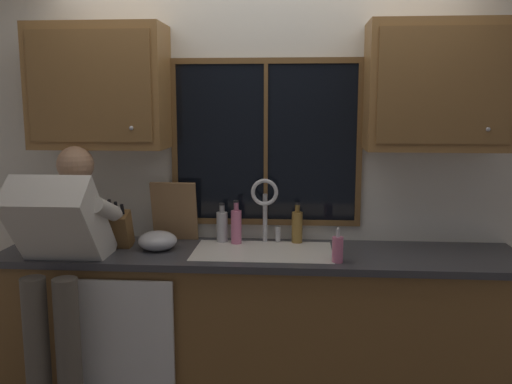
{
  "coord_description": "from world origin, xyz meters",
  "views": [
    {
      "loc": [
        0.22,
        -3.4,
        1.77
      ],
      "look_at": [
        -0.02,
        -0.3,
        1.27
      ],
      "focal_mm": 38.84,
      "sensor_mm": 36.0,
      "label": 1
    }
  ],
  "objects_px": {
    "bottle_amber_small": "(236,226)",
    "mixing_bowl": "(158,241)",
    "knife_block": "(120,230)",
    "bottle_tall_clear": "(222,226)",
    "person_standing": "(61,257)",
    "bottle_green_glass": "(297,226)",
    "soap_dispenser": "(338,249)",
    "cutting_board": "(174,211)"
  },
  "relations": [
    {
      "from": "cutting_board",
      "to": "person_standing",
      "type": "bearing_deg",
      "value": -135.23
    },
    {
      "from": "person_standing",
      "to": "bottle_green_glass",
      "type": "relative_size",
      "value": 6.1
    },
    {
      "from": "knife_block",
      "to": "bottle_tall_clear",
      "type": "height_order",
      "value": "knife_block"
    },
    {
      "from": "soap_dispenser",
      "to": "cutting_board",
      "type": "bearing_deg",
      "value": 157.65
    },
    {
      "from": "bottle_amber_small",
      "to": "mixing_bowl",
      "type": "bearing_deg",
      "value": -159.35
    },
    {
      "from": "person_standing",
      "to": "soap_dispenser",
      "type": "relative_size",
      "value": 7.85
    },
    {
      "from": "person_standing",
      "to": "soap_dispenser",
      "type": "height_order",
      "value": "person_standing"
    },
    {
      "from": "mixing_bowl",
      "to": "soap_dispenser",
      "type": "xyz_separation_m",
      "value": [
        1.03,
        -0.19,
        0.02
      ]
    },
    {
      "from": "cutting_board",
      "to": "bottle_amber_small",
      "type": "distance_m",
      "value": 0.4
    },
    {
      "from": "bottle_tall_clear",
      "to": "person_standing",
      "type": "bearing_deg",
      "value": -148.35
    },
    {
      "from": "person_standing",
      "to": "mixing_bowl",
      "type": "distance_m",
      "value": 0.54
    },
    {
      "from": "cutting_board",
      "to": "bottle_tall_clear",
      "type": "bearing_deg",
      "value": -1.6
    },
    {
      "from": "soap_dispenser",
      "to": "bottle_green_glass",
      "type": "relative_size",
      "value": 0.78
    },
    {
      "from": "cutting_board",
      "to": "bottle_green_glass",
      "type": "bearing_deg",
      "value": 0.21
    },
    {
      "from": "soap_dispenser",
      "to": "bottle_green_glass",
      "type": "xyz_separation_m",
      "value": [
        -0.22,
        0.4,
        0.03
      ]
    },
    {
      "from": "bottle_tall_clear",
      "to": "bottle_amber_small",
      "type": "relative_size",
      "value": 0.91
    },
    {
      "from": "knife_block",
      "to": "soap_dispenser",
      "type": "distance_m",
      "value": 1.28
    },
    {
      "from": "person_standing",
      "to": "cutting_board",
      "type": "bearing_deg",
      "value": 44.77
    },
    {
      "from": "cutting_board",
      "to": "mixing_bowl",
      "type": "relative_size",
      "value": 1.66
    },
    {
      "from": "person_standing",
      "to": "cutting_board",
      "type": "relative_size",
      "value": 4.05
    },
    {
      "from": "knife_block",
      "to": "mixing_bowl",
      "type": "xyz_separation_m",
      "value": [
        0.23,
        -0.02,
        -0.06
      ]
    },
    {
      "from": "bottle_green_glass",
      "to": "person_standing",
      "type": "bearing_deg",
      "value": -158.12
    },
    {
      "from": "mixing_bowl",
      "to": "bottle_tall_clear",
      "type": "xyz_separation_m",
      "value": [
        0.35,
        0.21,
        0.05
      ]
    },
    {
      "from": "knife_block",
      "to": "soap_dispenser",
      "type": "height_order",
      "value": "knife_block"
    },
    {
      "from": "bottle_green_glass",
      "to": "soap_dispenser",
      "type": "bearing_deg",
      "value": -61.63
    },
    {
      "from": "person_standing",
      "to": "soap_dispenser",
      "type": "xyz_separation_m",
      "value": [
        1.49,
        0.11,
        0.05
      ]
    },
    {
      "from": "knife_block",
      "to": "mixing_bowl",
      "type": "relative_size",
      "value": 1.41
    },
    {
      "from": "bottle_green_glass",
      "to": "bottle_amber_small",
      "type": "bearing_deg",
      "value": -172.31
    },
    {
      "from": "knife_block",
      "to": "soap_dispenser",
      "type": "xyz_separation_m",
      "value": [
        1.26,
        -0.21,
        -0.03
      ]
    },
    {
      "from": "person_standing",
      "to": "bottle_green_glass",
      "type": "bearing_deg",
      "value": 21.88
    },
    {
      "from": "mixing_bowl",
      "to": "person_standing",
      "type": "bearing_deg",
      "value": -147.32
    },
    {
      "from": "person_standing",
      "to": "knife_block",
      "type": "distance_m",
      "value": 0.4
    },
    {
      "from": "bottle_green_glass",
      "to": "bottle_tall_clear",
      "type": "distance_m",
      "value": 0.46
    },
    {
      "from": "person_standing",
      "to": "cutting_board",
      "type": "distance_m",
      "value": 0.74
    },
    {
      "from": "mixing_bowl",
      "to": "soap_dispenser",
      "type": "height_order",
      "value": "soap_dispenser"
    },
    {
      "from": "bottle_amber_small",
      "to": "bottle_green_glass",
      "type": "bearing_deg",
      "value": 7.69
    },
    {
      "from": "soap_dispenser",
      "to": "bottle_amber_small",
      "type": "distance_m",
      "value": 0.69
    },
    {
      "from": "soap_dispenser",
      "to": "bottle_amber_small",
      "type": "xyz_separation_m",
      "value": [
        -0.59,
        0.35,
        0.04
      ]
    },
    {
      "from": "person_standing",
      "to": "soap_dispenser",
      "type": "bearing_deg",
      "value": 4.06
    },
    {
      "from": "cutting_board",
      "to": "mixing_bowl",
      "type": "bearing_deg",
      "value": -104.45
    },
    {
      "from": "mixing_bowl",
      "to": "bottle_green_glass",
      "type": "bearing_deg",
      "value": 14.97
    },
    {
      "from": "mixing_bowl",
      "to": "bottle_green_glass",
      "type": "xyz_separation_m",
      "value": [
        0.81,
        0.22,
        0.05
      ]
    }
  ]
}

